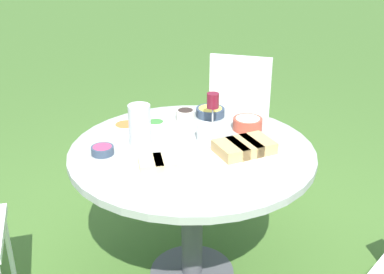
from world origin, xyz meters
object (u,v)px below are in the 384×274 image
object	(u,v)px
dining_table	(192,169)
chair_near_right	(236,110)
water_pitcher	(140,125)
wine_glass	(213,102)

from	to	relation	value
dining_table	chair_near_right	world-z (taller)	chair_near_right
water_pitcher	wine_glass	bearing A→B (deg)	-87.84
wine_glass	chair_near_right	bearing A→B (deg)	-42.66
chair_near_right	wine_glass	bearing A→B (deg)	137.34
dining_table	water_pitcher	world-z (taller)	water_pitcher
dining_table	wine_glass	xyz separation A→B (m)	(0.19, -0.23, 0.25)
dining_table	wine_glass	world-z (taller)	wine_glass
dining_table	chair_near_right	distance (m)	1.14
dining_table	water_pitcher	bearing A→B (deg)	48.59
dining_table	water_pitcher	xyz separation A→B (m)	(0.17, 0.19, 0.21)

